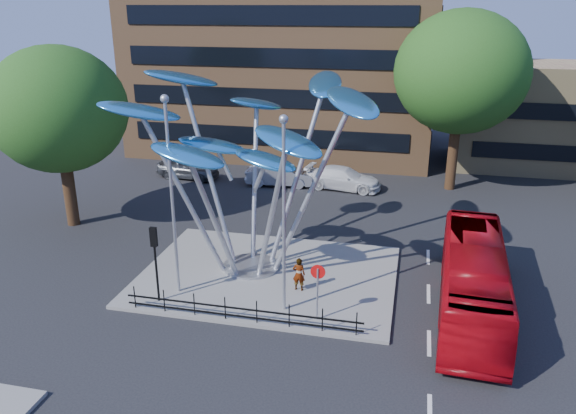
% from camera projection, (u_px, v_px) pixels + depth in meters
% --- Properties ---
extents(ground, '(120.00, 120.00, 0.00)m').
position_uv_depth(ground, '(253.00, 350.00, 21.21)').
color(ground, black).
rests_on(ground, ground).
extents(traffic_island, '(12.00, 9.00, 0.15)m').
position_uv_depth(traffic_island, '(268.00, 275.00, 26.89)').
color(traffic_island, slate).
rests_on(traffic_island, ground).
extents(low_building_near, '(15.00, 8.00, 8.00)m').
position_uv_depth(low_building_near, '(556.00, 116.00, 43.92)').
color(low_building_near, tan).
rests_on(low_building_near, ground).
extents(tree_right, '(8.80, 8.80, 12.11)m').
position_uv_depth(tree_right, '(461.00, 73.00, 36.90)').
color(tree_right, black).
rests_on(tree_right, ground).
extents(tree_left, '(7.60, 7.60, 10.32)m').
position_uv_depth(tree_left, '(58.00, 110.00, 30.98)').
color(tree_left, black).
rests_on(tree_left, ground).
extents(leaf_sculpture, '(12.72, 9.54, 9.51)m').
position_uv_depth(leaf_sculpture, '(247.00, 132.00, 25.40)').
color(leaf_sculpture, '#9EA0A5').
rests_on(leaf_sculpture, traffic_island).
extents(street_lamp_left, '(0.36, 0.36, 8.80)m').
position_uv_depth(street_lamp_left, '(171.00, 180.00, 23.52)').
color(street_lamp_left, '#9EA0A5').
rests_on(street_lamp_left, traffic_island).
extents(street_lamp_right, '(0.36, 0.36, 8.30)m').
position_uv_depth(street_lamp_right, '(284.00, 199.00, 22.10)').
color(street_lamp_right, '#9EA0A5').
rests_on(street_lamp_right, traffic_island).
extents(traffic_light_island, '(0.28, 0.18, 3.42)m').
position_uv_depth(traffic_light_island, '(155.00, 249.00, 23.65)').
color(traffic_light_island, black).
rests_on(traffic_light_island, traffic_island).
extents(no_entry_sign_island, '(0.60, 0.10, 2.45)m').
position_uv_depth(no_entry_sign_island, '(318.00, 283.00, 22.47)').
color(no_entry_sign_island, '#9EA0A5').
rests_on(no_entry_sign_island, traffic_island).
extents(pedestrian_railing_front, '(10.00, 0.06, 1.00)m').
position_uv_depth(pedestrian_railing_front, '(241.00, 312.00, 22.79)').
color(pedestrian_railing_front, black).
rests_on(pedestrian_railing_front, traffic_island).
extents(red_bus, '(3.02, 10.72, 2.95)m').
position_uv_depth(red_bus, '(473.00, 279.00, 23.46)').
color(red_bus, '#A30710').
rests_on(red_bus, ground).
extents(pedestrian, '(0.57, 0.38, 1.57)m').
position_uv_depth(pedestrian, '(299.00, 274.00, 25.12)').
color(pedestrian, gray).
rests_on(pedestrian, traffic_island).
extents(parked_car_left, '(4.86, 2.49, 1.58)m').
position_uv_depth(parked_car_left, '(188.00, 168.00, 41.77)').
color(parked_car_left, '#43464B').
rests_on(parked_car_left, ground).
extents(parked_car_mid, '(5.08, 2.29, 1.62)m').
position_uv_depth(parked_car_mid, '(280.00, 174.00, 40.09)').
color(parked_car_mid, '#A8AAB0').
rests_on(parked_car_mid, ground).
extents(parked_car_right, '(5.55, 2.85, 1.54)m').
position_uv_depth(parked_car_right, '(343.00, 178.00, 39.36)').
color(parked_car_right, silver).
rests_on(parked_car_right, ground).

